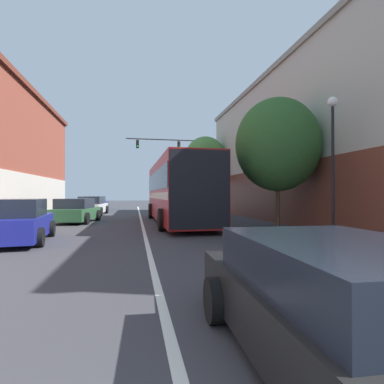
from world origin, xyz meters
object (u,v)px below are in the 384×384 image
(bus, at_px, (177,189))
(hatchback_foreground, at_px, (358,316))
(parked_car_left_mid, at_px, (16,222))
(street_tree_near, at_px, (278,145))
(parked_car_left_near, at_px, (96,204))
(parked_car_left_distant, at_px, (92,206))
(traffic_signal_gantry, at_px, (181,158))
(street_lamp, at_px, (333,151))
(parked_car_left_far, at_px, (76,211))
(street_tree_far, at_px, (205,160))

(bus, xyz_separation_m, hatchback_foreground, (-0.48, -14.60, -1.33))
(parked_car_left_mid, distance_m, street_tree_near, 10.67)
(parked_car_left_near, xyz_separation_m, parked_car_left_distant, (0.41, -5.39, 0.01))
(parked_car_left_distant, xyz_separation_m, traffic_signal_gantry, (7.86, 4.76, 4.57))
(hatchback_foreground, bearing_deg, bus, 0.16)
(parked_car_left_near, height_order, street_lamp, street_lamp)
(street_lamp, bearing_deg, parked_car_left_mid, 171.56)
(parked_car_left_far, xyz_separation_m, street_tree_near, (9.54, -5.90, 3.16))
(parked_car_left_far, bearing_deg, street_tree_near, -114.09)
(parked_car_left_mid, bearing_deg, street_lamp, -105.10)
(bus, relative_size, street_lamp, 2.28)
(parked_car_left_mid, relative_size, parked_car_left_distant, 0.89)
(parked_car_left_far, xyz_separation_m, parked_car_left_distant, (-0.00, 6.80, 0.03))
(parked_car_left_distant, bearing_deg, parked_car_left_mid, -178.63)
(parked_car_left_mid, height_order, traffic_signal_gantry, traffic_signal_gantry)
(traffic_signal_gantry, relative_size, street_lamp, 1.49)
(parked_car_left_mid, distance_m, street_lamp, 11.16)
(parked_car_left_distant, distance_m, street_tree_far, 10.55)
(parked_car_left_distant, bearing_deg, bus, -141.05)
(parked_car_left_mid, xyz_separation_m, street_tree_near, (10.12, 1.26, 3.13))
(street_tree_near, bearing_deg, traffic_signal_gantry, 95.51)
(parked_car_left_mid, distance_m, traffic_signal_gantry, 21.03)
(hatchback_foreground, distance_m, parked_car_left_near, 28.63)
(bus, distance_m, hatchback_foreground, 14.66)
(parked_car_left_far, relative_size, street_tree_far, 0.60)
(hatchback_foreground, relative_size, street_tree_near, 0.81)
(parked_car_left_mid, xyz_separation_m, street_lamp, (10.76, -1.60, 2.45))
(parked_car_left_near, distance_m, parked_car_left_distant, 5.40)
(hatchback_foreground, relative_size, street_tree_far, 0.69)
(hatchback_foreground, distance_m, traffic_signal_gantry, 27.97)
(parked_car_left_near, relative_size, traffic_signal_gantry, 0.62)
(parked_car_left_mid, xyz_separation_m, parked_car_left_far, (0.58, 7.16, -0.03))
(parked_car_left_far, distance_m, parked_car_left_distant, 6.80)
(hatchback_foreground, bearing_deg, street_tree_far, -8.31)
(hatchback_foreground, xyz_separation_m, parked_car_left_near, (-5.64, 28.07, 0.10))
(parked_car_left_distant, xyz_separation_m, street_tree_far, (9.64, 1.45, 4.04))
(bus, relative_size, parked_car_left_distant, 2.50)
(street_tree_far, bearing_deg, street_tree_near, -90.39)
(parked_car_left_distant, bearing_deg, parked_car_left_near, 8.07)
(street_tree_near, xyz_separation_m, street_tree_far, (0.10, 14.14, 0.91))
(parked_car_left_near, relative_size, street_tree_near, 0.80)
(parked_car_left_near, distance_m, street_tree_near, 20.88)
(parked_car_left_near, relative_size, parked_car_left_far, 1.15)
(bus, xyz_separation_m, parked_car_left_far, (-5.71, 1.29, -1.25))
(bus, bearing_deg, street_lamp, -149.84)
(parked_car_left_distant, relative_size, street_tree_far, 0.67)
(bus, bearing_deg, parked_car_left_mid, 132.22)
(parked_car_left_far, bearing_deg, parked_car_left_near, 9.57)
(parked_car_left_far, bearing_deg, parked_car_left_mid, -177.01)
(parked_car_left_mid, bearing_deg, traffic_signal_gantry, -30.91)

